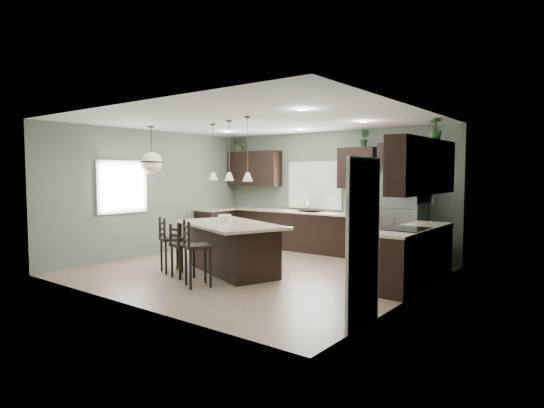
{
  "coord_description": "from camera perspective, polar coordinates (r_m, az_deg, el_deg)",
  "views": [
    {
      "loc": [
        5.39,
        -6.49,
        1.86
      ],
      "look_at": [
        0.1,
        0.4,
        1.25
      ],
      "focal_mm": 30.0,
      "sensor_mm": 36.0,
      "label": 1
    }
  ],
  "objects": [
    {
      "name": "right_lower_cabs",
      "position": [
        7.97,
        17.27,
        -6.35
      ],
      "size": [
        0.6,
        2.35,
        0.9
      ],
      "primitive_type": "cube",
      "color": "black",
      "rests_on": "ground"
    },
    {
      "name": "right_upper_cabs",
      "position": [
        7.8,
        18.4,
        4.47
      ],
      "size": [
        0.34,
        2.35,
        0.9
      ],
      "primitive_type": "cube",
      "color": "black",
      "rests_on": "room_shell"
    },
    {
      "name": "bar_stool_right",
      "position": [
        7.49,
        -9.28,
        -6.13
      ],
      "size": [
        0.55,
        0.55,
        1.09
      ],
      "primitive_type": "cube",
      "rotation": [
        0.0,
        0.0,
        -0.51
      ],
      "color": "black",
      "rests_on": "ground"
    },
    {
      "name": "plant_right_wall",
      "position": [
        8.48,
        19.81,
        8.87
      ],
      "size": [
        0.25,
        0.25,
        0.42
      ],
      "primitive_type": "imported",
      "rotation": [
        0.0,
        0.0,
        -0.06
      ],
      "color": "#2A5A27",
      "rests_on": "right_upper_cabs"
    },
    {
      "name": "pendant_center",
      "position": [
        8.33,
        -5.41,
        6.68
      ],
      "size": [
        0.17,
        0.17,
        1.1
      ],
      "primitive_type": null,
      "color": "white",
      "rests_on": "room_shell"
    },
    {
      "name": "room_shell",
      "position": [
        8.44,
        -2.19,
        2.92
      ],
      "size": [
        6.0,
        6.0,
        6.0
      ],
      "color": "slate",
      "rests_on": "ground"
    },
    {
      "name": "ground",
      "position": [
        8.64,
        -2.16,
        -8.42
      ],
      "size": [
        6.0,
        6.0,
        0.0
      ],
      "primitive_type": "plane",
      "color": "#9E8466",
      "rests_on": "ground"
    },
    {
      "name": "left_return_cabs",
      "position": [
        11.6,
        -7.09,
        -3.0
      ],
      "size": [
        0.6,
        0.9,
        0.9
      ],
      "primitive_type": "cube",
      "color": "black",
      "rests_on": "ground"
    },
    {
      "name": "microwave",
      "position": [
        7.57,
        17.29,
        1.49
      ],
      "size": [
        0.4,
        0.75,
        0.4
      ],
      "primitive_type": "cube",
      "color": "gray",
      "rests_on": "right_upper_cabs"
    },
    {
      "name": "back_upper_left",
      "position": [
        11.8,
        -2.23,
        4.45
      ],
      "size": [
        1.55,
        0.34,
        0.9
      ],
      "primitive_type": "cube",
      "color": "black",
      "rests_on": "room_shell"
    },
    {
      "name": "back_upper_right",
      "position": [
        10.17,
        10.7,
        4.45
      ],
      "size": [
        0.85,
        0.34,
        0.9
      ],
      "primitive_type": "cube",
      "color": "black",
      "rests_on": "room_shell"
    },
    {
      "name": "plant_back_left",
      "position": [
        12.11,
        -4.13,
        7.42
      ],
      "size": [
        0.4,
        0.37,
        0.37
      ],
      "primitive_type": "imported",
      "rotation": [
        0.0,
        0.0,
        -0.31
      ],
      "color": "#355324",
      "rests_on": "back_upper_left"
    },
    {
      "name": "wall_oven_front",
      "position": [
        7.83,
        14.47,
        -6.49
      ],
      "size": [
        0.01,
        0.72,
        0.6
      ],
      "primitive_type": "cube",
      "color": "gray",
      "rests_on": "right_lower_cabs"
    },
    {
      "name": "plant_back_right",
      "position": [
        10.09,
        11.52,
        8.07
      ],
      "size": [
        0.21,
        0.17,
        0.38
      ],
      "primitive_type": "imported",
      "rotation": [
        0.0,
        0.0,
        -0.0
      ],
      "color": "#295324",
      "rests_on": "back_upper_right"
    },
    {
      "name": "chandelier",
      "position": [
        9.68,
        -14.89,
        6.57
      ],
      "size": [
        0.48,
        0.48,
        0.97
      ],
      "primitive_type": null,
      "color": "#F5F0C8",
      "rests_on": "room_shell"
    },
    {
      "name": "kitchen_island",
      "position": [
        8.44,
        -5.33,
        -5.54
      ],
      "size": [
        2.58,
        2.02,
        0.92
      ],
      "primitive_type": "cube",
      "rotation": [
        0.0,
        0.0,
        -0.37
      ],
      "color": "black",
      "rests_on": "ground"
    },
    {
      "name": "pendant_left",
      "position": [
        8.96,
        -7.4,
        6.48
      ],
      "size": [
        0.17,
        0.17,
        1.1
      ],
      "primitive_type": null,
      "color": "silver",
      "rests_on": "room_shell"
    },
    {
      "name": "back_lower_cabs",
      "position": [
        11.0,
        2.58,
        -3.36
      ],
      "size": [
        4.2,
        0.6,
        0.9
      ],
      "primitive_type": "cube",
      "color": "black",
      "rests_on": "ground"
    },
    {
      "name": "faucet",
      "position": [
        10.64,
        4.42,
        -0.2
      ],
      "size": [
        0.02,
        0.02,
        0.28
      ],
      "primitive_type": "cylinder",
      "color": "silver",
      "rests_on": "back_countertop"
    },
    {
      "name": "left_return_countertop",
      "position": [
        11.54,
        -7.04,
        -0.69
      ],
      "size": [
        0.66,
        0.96,
        0.04
      ],
      "primitive_type": "cube",
      "color": "beige",
      "rests_on": "left_return_cabs"
    },
    {
      "name": "sink_inset",
      "position": [
        10.68,
        4.51,
        -0.97
      ],
      "size": [
        0.7,
        0.45,
        0.01
      ],
      "primitive_type": "cube",
      "color": "gray",
      "rests_on": "back_countertop"
    },
    {
      "name": "right_countertop",
      "position": [
        7.91,
        17.21,
        -2.99
      ],
      "size": [
        0.66,
        2.35,
        0.04
      ],
      "primitive_type": "cube",
      "color": "beige",
      "rests_on": "right_lower_cabs"
    },
    {
      "name": "serving_dish",
      "position": [
        8.54,
        -5.95,
        -1.82
      ],
      "size": [
        0.24,
        0.24,
        0.14
      ],
      "primitive_type": "cylinder",
      "color": "silver",
      "rests_on": "kitchen_island"
    },
    {
      "name": "bar_stool_center",
      "position": [
        8.17,
        -11.14,
        -5.79
      ],
      "size": [
        0.42,
        0.42,
        0.96
      ],
      "primitive_type": "cube",
      "rotation": [
        0.0,
        0.0,
        -0.19
      ],
      "color": "black",
      "rests_on": "ground"
    },
    {
      "name": "refrigerator",
      "position": [
        9.58,
        15.95,
        -1.74
      ],
      "size": [
        0.9,
        0.74,
        1.85
      ],
      "primitive_type": "cube",
      "color": "gray",
      "rests_on": "ground"
    },
    {
      "name": "fridge_header",
      "position": [
        9.75,
        16.27,
        6.15
      ],
      "size": [
        1.05,
        0.34,
        0.45
      ],
      "primitive_type": "cube",
      "color": "black",
      "rests_on": "room_shell"
    },
    {
      "name": "cooktop",
      "position": [
        7.65,
        16.5,
        -3.02
      ],
      "size": [
        0.58,
        0.75,
        0.02
      ],
      "primitive_type": "cube",
      "color": "black",
      "rests_on": "right_countertop"
    },
    {
      "name": "pendant_right",
      "position": [
        7.71,
        -3.09,
        6.91
      ],
      "size": [
        0.17,
        0.17,
        1.1
      ],
      "primitive_type": null,
      "color": "silver",
      "rests_on": "room_shell"
    },
    {
      "name": "window_back",
      "position": [
        10.9,
        5.4,
        2.36
      ],
      "size": [
        1.35,
        0.02,
        1.0
      ],
      "primitive_type": "cube",
      "color": "white",
      "rests_on": "room_shell"
    },
    {
      "name": "bar_stool_left",
      "position": [
        8.64,
        -12.49,
        -5.03
      ],
      "size": [
        0.5,
        0.5,
        1.03
      ],
      "primitive_type": "cube",
      "rotation": [
        0.0,
        0.0,
        -0.41
      ],
      "color": "black",
      "rests_on": "ground"
    },
    {
      "name": "window_left",
      "position": [
        10.13,
        -18.3,
        2.06
      ],
      "size": [
        0.02,
        1.1,
        1.0
      ],
      "primitive_type": "cube",
      "color": "white",
      "rests_on": "room_shell"
    },
    {
      "name": "pantry_door",
      "position": [
        5.57,
        11.38,
        -4.74
      ],
      "size": [
        0.04,
        0.82,
        2.04
      ],
      "primitive_type": "cube",
      "color": "white",
      "rests_on": "ground"
    },
    {
      "name": "back_countertop",
      "position": [
        10.93,
        2.53,
        -0.93
      ],
      "size": [
        4.2,
        0.66,
        0.04
      ],
      "primitive_type": "cube",
      "color": "beige",
      "rests_on": "back_lower_cabs"
    }
  ]
}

